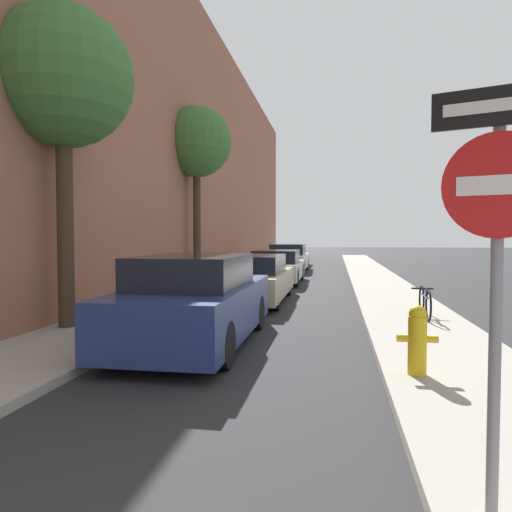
# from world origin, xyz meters

# --- Properties ---
(ground_plane) EXTENTS (120.00, 120.00, 0.00)m
(ground_plane) POSITION_xyz_m (0.00, 16.00, 0.00)
(ground_plane) COLOR #28282B
(sidewalk_left) EXTENTS (2.00, 52.00, 0.12)m
(sidewalk_left) POSITION_xyz_m (-2.90, 16.00, 0.06)
(sidewalk_left) COLOR #9E998E
(sidewalk_left) RESTS_ON ground
(sidewalk_right) EXTENTS (2.00, 52.00, 0.12)m
(sidewalk_right) POSITION_xyz_m (2.90, 16.00, 0.06)
(sidewalk_right) COLOR #9E998E
(sidewalk_right) RESTS_ON ground
(building_facade_left) EXTENTS (0.70, 52.00, 10.83)m
(building_facade_left) POSITION_xyz_m (-4.25, 16.00, 5.41)
(building_facade_left) COLOR #9E604C
(building_facade_left) RESTS_ON ground
(parked_car_navy) EXTENTS (1.77, 4.44, 1.47)m
(parked_car_navy) POSITION_xyz_m (-0.93, 7.53, 0.70)
(parked_car_navy) COLOR black
(parked_car_navy) RESTS_ON ground
(parked_car_champagne) EXTENTS (1.86, 4.59, 1.27)m
(parked_car_champagne) POSITION_xyz_m (-0.91, 12.66, 0.62)
(parked_car_champagne) COLOR black
(parked_car_champagne) RESTS_ON ground
(parked_car_silver) EXTENTS (1.81, 4.23, 1.25)m
(parked_car_silver) POSITION_xyz_m (-0.85, 17.80, 0.61)
(parked_car_silver) COLOR black
(parked_car_silver) RESTS_ON ground
(parked_car_white) EXTENTS (1.82, 4.40, 1.37)m
(parked_car_white) POSITION_xyz_m (-1.00, 23.80, 0.65)
(parked_car_white) COLOR black
(parked_car_white) RESTS_ON ground
(street_tree_near) EXTENTS (2.52, 2.52, 5.79)m
(street_tree_near) POSITION_xyz_m (-3.54, 8.02, 4.59)
(street_tree_near) COLOR #423323
(street_tree_near) RESTS_ON sidewalk_left
(street_tree_far) EXTENTS (2.47, 2.47, 6.19)m
(street_tree_far) POSITION_xyz_m (-3.51, 16.32, 5.02)
(street_tree_far) COLOR #423323
(street_tree_far) RESTS_ON sidewalk_left
(fire_hydrant) EXTENTS (0.48, 0.22, 0.84)m
(fire_hydrant) POSITION_xyz_m (2.29, 5.92, 0.55)
(fire_hydrant) COLOR gold
(fire_hydrant) RESTS_ON sidewalk_right
(traffic_sign_post) EXTENTS (0.69, 0.26, 2.50)m
(traffic_sign_post) POSITION_xyz_m (2.22, 2.90, 1.78)
(traffic_sign_post) COLOR gray
(traffic_sign_post) RESTS_ON sidewalk_right
(bicycle) EXTENTS (0.44, 1.52, 0.62)m
(bicycle) POSITION_xyz_m (3.12, 10.07, 0.44)
(bicycle) COLOR black
(bicycle) RESTS_ON sidewalk_right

